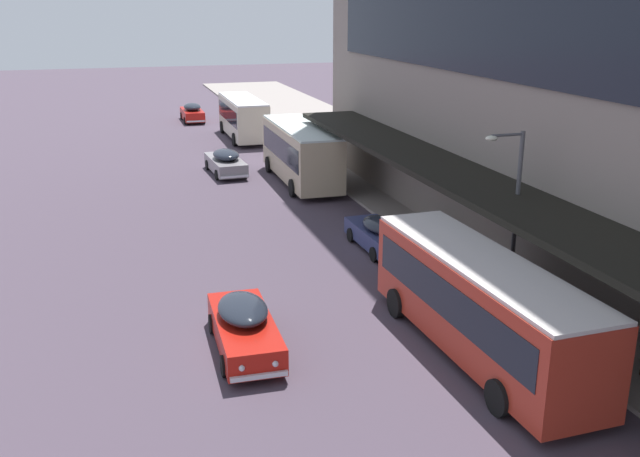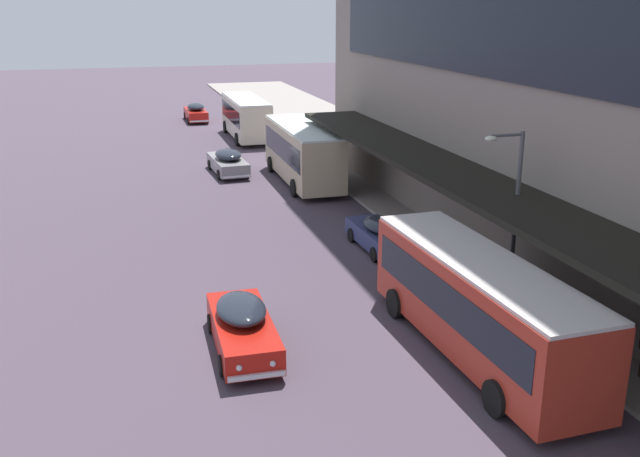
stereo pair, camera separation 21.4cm
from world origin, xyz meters
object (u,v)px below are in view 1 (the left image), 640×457
(sedan_oncoming_rear, at_px, (244,326))
(sedan_trailing_mid, at_px, (192,112))
(street_lamp, at_px, (512,201))
(sedan_trailing_near, at_px, (226,162))
(transit_bus_kerbside_front, at_px, (243,116))
(transit_bus_kerbside_far, at_px, (481,301))
(transit_bus_kerbside_rear, at_px, (301,150))
(sedan_oncoming_front, at_px, (380,234))

(sedan_oncoming_rear, distance_m, sedan_trailing_mid, 45.78)
(sedan_trailing_mid, xyz_separation_m, street_lamp, (5.78, -44.49, 2.90))
(sedan_trailing_near, xyz_separation_m, sedan_oncoming_rear, (-3.46, -23.93, -0.00))
(sedan_oncoming_rear, xyz_separation_m, sedan_trailing_mid, (4.06, 45.60, 0.04))
(transit_bus_kerbside_front, xyz_separation_m, transit_bus_kerbside_far, (-0.09, -38.14, -0.03))
(transit_bus_kerbside_front, height_order, sedan_trailing_mid, transit_bus_kerbside_front)
(sedan_oncoming_rear, height_order, sedan_trailing_mid, sedan_trailing_mid)
(transit_bus_kerbside_far, bearing_deg, sedan_trailing_near, 97.15)
(transit_bus_kerbside_front, height_order, transit_bus_kerbside_far, transit_bus_kerbside_front)
(transit_bus_kerbside_rear, bearing_deg, sedan_oncoming_front, -89.75)
(sedan_trailing_near, xyz_separation_m, sedan_trailing_mid, (0.60, 21.67, 0.04))
(transit_bus_kerbside_front, height_order, transit_bus_kerbside_rear, transit_bus_kerbside_rear)
(transit_bus_kerbside_far, distance_m, street_lamp, 5.08)
(sedan_oncoming_front, bearing_deg, street_lamp, -69.73)
(transit_bus_kerbside_rear, distance_m, street_lamp, 19.49)
(transit_bus_kerbside_rear, bearing_deg, sedan_oncoming_rear, -109.99)
(transit_bus_kerbside_far, height_order, street_lamp, street_lamp)
(sedan_oncoming_front, height_order, sedan_oncoming_rear, sedan_oncoming_rear)
(transit_bus_kerbside_rear, relative_size, sedan_oncoming_rear, 1.97)
(transit_bus_kerbside_rear, bearing_deg, sedan_trailing_near, 137.86)
(sedan_oncoming_front, xyz_separation_m, street_lamp, (2.38, -6.45, 2.99))
(sedan_oncoming_rear, relative_size, sedan_trailing_mid, 1.01)
(transit_bus_kerbside_rear, xyz_separation_m, sedan_trailing_near, (-3.94, 3.57, -1.19))
(sedan_oncoming_front, bearing_deg, transit_bus_kerbside_rear, 90.25)
(transit_bus_kerbside_front, bearing_deg, sedan_trailing_mid, 105.77)
(sedan_oncoming_front, bearing_deg, transit_bus_kerbside_front, 91.22)
(sedan_oncoming_rear, xyz_separation_m, street_lamp, (9.84, 1.11, 2.94))
(sedan_oncoming_front, height_order, sedan_trailing_near, sedan_trailing_near)
(transit_bus_kerbside_front, relative_size, street_lamp, 1.51)
(transit_bus_kerbside_rear, height_order, transit_bus_kerbside_far, transit_bus_kerbside_rear)
(transit_bus_kerbside_rear, height_order, sedan_oncoming_front, transit_bus_kerbside_rear)
(transit_bus_kerbside_far, distance_m, sedan_trailing_mid, 48.15)
(sedan_trailing_mid, distance_m, street_lamp, 44.96)
(sedan_oncoming_rear, bearing_deg, transit_bus_kerbside_front, 79.11)
(sedan_trailing_near, relative_size, sedan_trailing_mid, 1.03)
(sedan_oncoming_front, distance_m, sedan_oncoming_rear, 10.62)
(transit_bus_kerbside_far, bearing_deg, street_lamp, 49.34)
(sedan_trailing_mid, bearing_deg, sedan_trailing_near, -91.59)
(street_lamp, bearing_deg, sedan_oncoming_rear, -173.56)
(sedan_trailing_near, bearing_deg, transit_bus_kerbside_rear, -42.14)
(transit_bus_kerbside_rear, distance_m, sedan_trailing_mid, 25.48)
(transit_bus_kerbside_front, xyz_separation_m, sedan_trailing_near, (-3.40, -11.74, -1.07))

